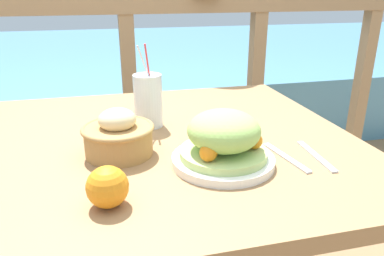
{
  "coord_description": "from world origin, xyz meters",
  "views": [
    {
      "loc": [
        -0.14,
        -0.96,
        1.17
      ],
      "look_at": [
        0.08,
        -0.09,
        0.83
      ],
      "focal_mm": 35.0,
      "sensor_mm": 36.0,
      "label": 1
    }
  ],
  "objects": [
    {
      "name": "patio_table",
      "position": [
        0.0,
        0.0,
        0.68
      ],
      "size": [
        1.1,
        1.0,
        0.77
      ],
      "color": "#997047",
      "rests_on": "ground_plane"
    },
    {
      "name": "fork",
      "position": [
        0.29,
        -0.2,
        0.77
      ],
      "size": [
        0.04,
        0.18,
        0.0
      ],
      "color": "silver",
      "rests_on": "patio_table"
    },
    {
      "name": "knife",
      "position": [
        0.37,
        -0.21,
        0.77
      ],
      "size": [
        0.03,
        0.18,
        0.0
      ],
      "color": "silver",
      "rests_on": "patio_table"
    },
    {
      "name": "railing_fence",
      "position": [
        0.0,
        0.9,
        0.77
      ],
      "size": [
        2.8,
        0.08,
        1.14
      ],
      "color": "#937551",
      "rests_on": "ground_plane"
    },
    {
      "name": "drink_glass",
      "position": [
        -0.01,
        0.11,
        0.85
      ],
      "size": [
        0.08,
        0.08,
        0.25
      ],
      "color": "silver",
      "rests_on": "patio_table"
    },
    {
      "name": "orange_near_basket",
      "position": [
        -0.14,
        -0.31,
        0.81
      ],
      "size": [
        0.08,
        0.08,
        0.08
      ],
      "color": "orange",
      "rests_on": "patio_table"
    },
    {
      "name": "bread_basket",
      "position": [
        -0.11,
        -0.08,
        0.82
      ],
      "size": [
        0.18,
        0.18,
        0.12
      ],
      "color": "#AD7F47",
      "rests_on": "patio_table"
    },
    {
      "name": "sea_backdrop",
      "position": [
        0.0,
        3.4,
        0.26
      ],
      "size": [
        12.0,
        4.0,
        0.52
      ],
      "color": "teal",
      "rests_on": "ground_plane"
    },
    {
      "name": "salad_plate",
      "position": [
        0.13,
        -0.19,
        0.83
      ],
      "size": [
        0.25,
        0.25,
        0.13
      ],
      "color": "white",
      "rests_on": "patio_table"
    }
  ]
}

